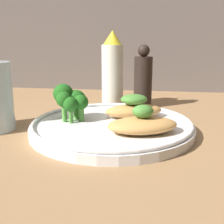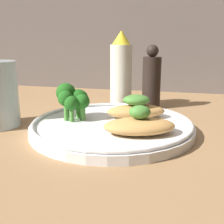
{
  "view_description": "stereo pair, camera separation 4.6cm",
  "coord_description": "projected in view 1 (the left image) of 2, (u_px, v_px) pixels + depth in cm",
  "views": [
    {
      "loc": [
        6.16,
        -44.42,
        15.07
      ],
      "look_at": [
        0.0,
        0.0,
        3.4
      ],
      "focal_mm": 45.0,
      "sensor_mm": 36.0,
      "label": 1
    },
    {
      "loc": [
        10.7,
        -43.55,
        15.07
      ],
      "look_at": [
        0.0,
        0.0,
        3.4
      ],
      "focal_mm": 45.0,
      "sensor_mm": 36.0,
      "label": 2
    }
  ],
  "objects": [
    {
      "name": "ground_plane",
      "position": [
        112.0,
        134.0,
        0.47
      ],
      "size": [
        180.0,
        180.0,
        1.0
      ],
      "primitive_type": "cube",
      "color": "#936D47"
    },
    {
      "name": "sauce_bottle",
      "position": [
        112.0,
        71.0,
        0.63
      ],
      "size": [
        4.87,
        4.87,
        16.94
      ],
      "color": "silver",
      "rests_on": "ground_plane"
    },
    {
      "name": "grilled_meat_middle",
      "position": [
        134.0,
        108.0,
        0.5
      ],
      "size": [
        11.38,
        7.97,
        4.2
      ],
      "color": "tan",
      "rests_on": "plate"
    },
    {
      "name": "plate",
      "position": [
        112.0,
        126.0,
        0.47
      ],
      "size": [
        27.12,
        27.12,
        2.0
      ],
      "color": "white",
      "rests_on": "ground_plane"
    },
    {
      "name": "broccoli_bunch",
      "position": [
        71.0,
        100.0,
        0.48
      ],
      "size": [
        6.33,
        5.73,
        6.27
      ],
      "color": "#4C8E38",
      "rests_on": "plate"
    },
    {
      "name": "grilled_meat_front",
      "position": [
        143.0,
        124.0,
        0.42
      ],
      "size": [
        12.07,
        9.16,
        4.32
      ],
      "color": "tan",
      "rests_on": "plate"
    },
    {
      "name": "pepper_grinder",
      "position": [
        143.0,
        80.0,
        0.63
      ],
      "size": [
        4.05,
        4.05,
        13.95
      ],
      "color": "black",
      "rests_on": "ground_plane"
    }
  ]
}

